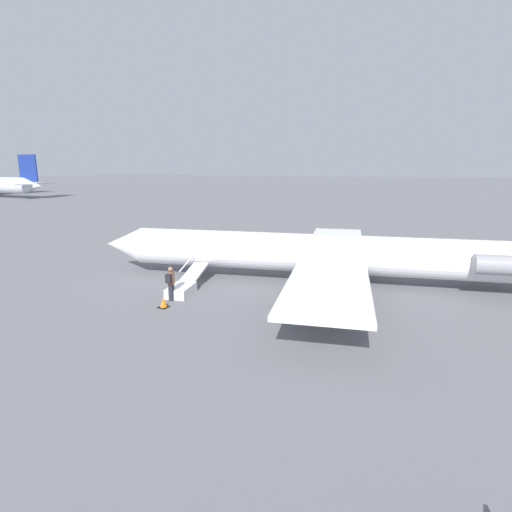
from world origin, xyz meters
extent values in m
plane|color=slate|center=(0.00, 0.00, 0.00)|extent=(600.00, 600.00, 0.00)
cylinder|color=white|center=(0.00, 0.00, 1.71)|extent=(21.70, 7.42, 2.21)
cone|color=white|center=(11.76, 2.93, 1.71)|extent=(2.88, 2.69, 2.17)
cube|color=white|center=(-2.43, 5.25, 1.55)|extent=(5.65, 9.74, 0.22)
cube|color=white|center=(0.32, -5.78, 1.55)|extent=(5.65, 9.74, 0.22)
cylinder|color=gray|center=(-9.41, -0.74, 1.88)|extent=(2.82, 1.61, 1.00)
cylinder|color=gray|center=(-8.66, -3.76, 1.88)|extent=(2.82, 1.61, 1.00)
cylinder|color=black|center=(6.88, 1.71, 0.27)|extent=(0.56, 0.27, 0.55)
cylinder|color=gray|center=(6.88, 1.71, 0.63)|extent=(0.10, 0.10, 0.17)
cylinder|color=black|center=(-2.36, 0.44, 0.27)|extent=(0.56, 0.27, 0.55)
cylinder|color=gray|center=(-2.36, 0.44, 0.63)|extent=(0.10, 0.10, 0.17)
cylinder|color=black|center=(-1.88, -1.49, 0.27)|extent=(0.56, 0.27, 0.55)
cylinder|color=gray|center=(-1.88, -1.49, 0.63)|extent=(0.10, 0.10, 0.17)
cone|color=silver|center=(75.62, -34.74, 2.77)|extent=(4.99, 3.97, 3.51)
cube|color=navy|center=(76.55, -34.64, 6.53)|extent=(5.01, 0.81, 5.72)
cube|color=silver|center=(76.05, -34.69, 3.13)|extent=(3.18, 10.19, 0.18)
cube|color=silver|center=(98.53, -43.30, 2.50)|extent=(7.60, 18.75, 0.36)
cube|color=silver|center=(5.37, 5.52, 0.25)|extent=(1.50, 2.01, 0.50)
cube|color=silver|center=(5.85, 3.58, 0.75)|extent=(1.41, 2.38, 0.61)
cube|color=silver|center=(6.29, 3.68, 1.25)|extent=(0.59, 2.16, 0.55)
cube|color=#23232D|center=(5.25, 6.43, 0.42)|extent=(0.26, 0.32, 0.85)
cylinder|color=brown|center=(5.25, 6.43, 1.18)|extent=(0.36, 0.36, 0.65)
sphere|color=#936B4C|center=(5.25, 6.43, 1.62)|extent=(0.24, 0.24, 0.24)
cube|color=black|center=(5.19, 6.70, 1.21)|extent=(0.32, 0.24, 0.44)
cube|color=black|center=(4.95, 7.44, 0.01)|extent=(0.47, 0.47, 0.03)
cone|color=orange|center=(4.95, 7.44, 0.26)|extent=(0.36, 0.36, 0.51)
camera|label=1|loc=(-7.19, 21.58, 6.51)|focal=28.00mm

